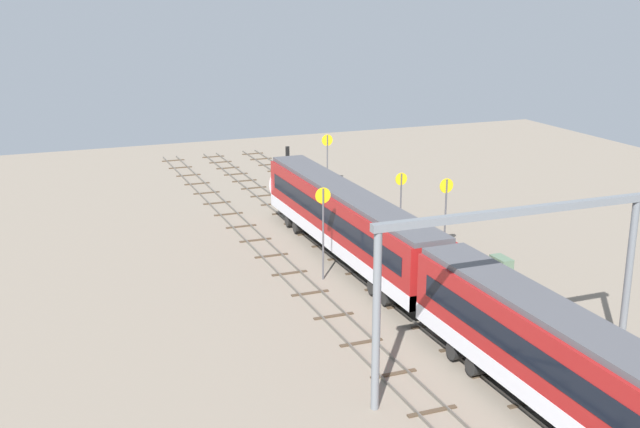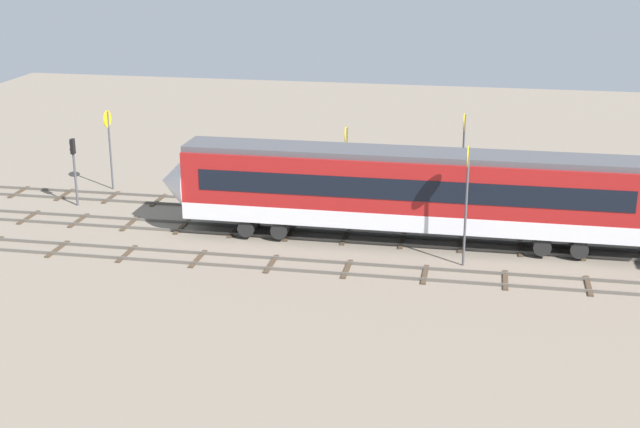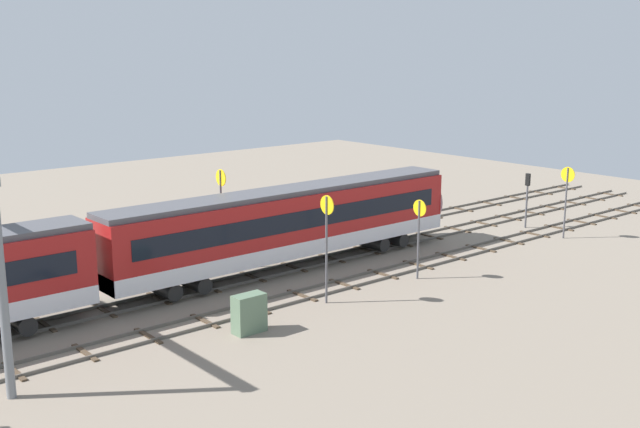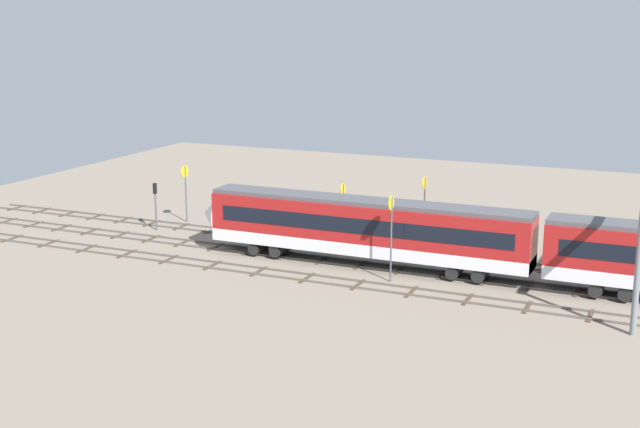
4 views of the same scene
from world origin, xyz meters
TOP-DOWN VIEW (x-y plane):
  - ground_plane at (0.00, 0.00)m, footprint 95.64×95.64m
  - track_near_foreground at (-0.00, -4.53)m, footprint 79.64×2.40m
  - track_with_train at (-0.00, 0.00)m, footprint 79.64×2.40m
  - track_middle at (-0.00, 4.53)m, footprint 79.64×2.40m
  - train at (-10.62, 0.00)m, footprint 50.40×3.24m
  - speed_sign_near_foreground at (20.58, -6.42)m, footprint 0.14×1.06m
  - speed_sign_mid_trackside at (5.59, -6.37)m, footprint 0.14×0.95m
  - speed_sign_far_trackside at (-1.73, 2.86)m, footprint 0.14×1.01m
  - speed_sign_distant_end at (-1.26, -6.22)m, footprint 0.14×1.00m
  - signal_light_trackside_approach at (21.27, -2.78)m, footprint 0.31×0.32m
  - relay_cabinet at (-6.81, -7.09)m, footprint 1.58×0.81m

SIDE VIEW (x-z plane):
  - ground_plane at x=0.00m, z-range 0.00..0.00m
  - track_near_foreground at x=0.00m, z-range -0.02..0.14m
  - track_with_train at x=0.00m, z-range -0.02..0.14m
  - track_middle at x=0.00m, z-range -0.01..0.15m
  - relay_cabinet at x=-6.81m, z-range 0.00..1.85m
  - train at x=-10.62m, z-range 0.26..5.06m
  - signal_light_trackside_approach at x=21.27m, z-range 0.65..4.73m
  - speed_sign_mid_trackside at x=5.59m, z-range 0.75..5.40m
  - speed_sign_near_foreground at x=20.58m, z-range 0.87..5.92m
  - speed_sign_distant_end at x=-1.26m, z-range 0.90..6.64m
  - speed_sign_far_trackside at x=-1.73m, z-range 0.94..6.98m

